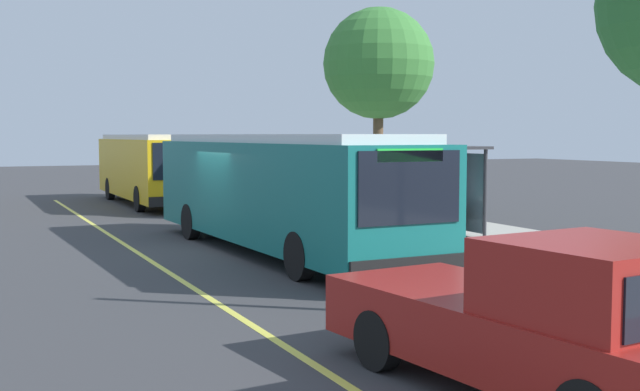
{
  "coord_description": "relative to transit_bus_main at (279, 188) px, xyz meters",
  "views": [
    {
      "loc": [
        19.59,
        -6.32,
        2.94
      ],
      "look_at": [
        2.02,
        1.74,
        1.47
      ],
      "focal_mm": 44.97,
      "sensor_mm": 36.0,
      "label": 1
    }
  ],
  "objects": [
    {
      "name": "ground_plane",
      "position": [
        -1.21,
        -1.01,
        -1.62
      ],
      "size": [
        120.0,
        120.0,
        0.0
      ],
      "primitive_type": "plane",
      "color": "#38383A"
    },
    {
      "name": "sidewalk_curb",
      "position": [
        -1.21,
        4.99,
        -1.54
      ],
      "size": [
        44.0,
        6.4,
        0.15
      ],
      "primitive_type": "cube",
      "color": "#A8A399",
      "rests_on": "ground_plane"
    },
    {
      "name": "lane_stripe_center",
      "position": [
        -1.21,
        -3.21,
        -1.61
      ],
      "size": [
        36.0,
        0.14,
        0.01
      ],
      "primitive_type": "cube",
      "color": "#E0D64C",
      "rests_on": "ground_plane"
    },
    {
      "name": "transit_bus_main",
      "position": [
        0.0,
        0.0,
        0.0
      ],
      "size": [
        11.96,
        2.98,
        2.95
      ],
      "color": "#146B66",
      "rests_on": "ground_plane"
    },
    {
      "name": "transit_bus_second",
      "position": [
        -15.33,
        0.27,
        -0.0
      ],
      "size": [
        10.5,
        2.63,
        2.95
      ],
      "color": "gold",
      "rests_on": "ground_plane"
    },
    {
      "name": "pickup_truck",
      "position": [
        11.49,
        -1.45,
        -0.76
      ],
      "size": [
        5.6,
        2.63,
        1.85
      ],
      "color": "maroon",
      "rests_on": "ground_plane"
    },
    {
      "name": "bus_shelter",
      "position": [
        -0.71,
        5.15,
        0.3
      ],
      "size": [
        2.9,
        1.6,
        2.48
      ],
      "color": "#333338",
      "rests_on": "sidewalk_curb"
    },
    {
      "name": "waiting_bench",
      "position": [
        -0.53,
        5.06,
        -0.98
      ],
      "size": [
        1.6,
        0.48,
        0.95
      ],
      "color": "brown",
      "rests_on": "sidewalk_curb"
    },
    {
      "name": "route_sign_post",
      "position": [
        1.88,
        2.48,
        0.34
      ],
      "size": [
        0.44,
        0.08,
        2.8
      ],
      "color": "#333338",
      "rests_on": "sidewalk_curb"
    },
    {
      "name": "pedestrian_commuter",
      "position": [
        -0.18,
        2.65,
        -0.5
      ],
      "size": [
        0.24,
        0.4,
        1.69
      ],
      "color": "#282D47",
      "rests_on": "sidewalk_curb"
    },
    {
      "name": "street_tree_near_shelter",
      "position": [
        -6.43,
        6.31,
        3.79
      ],
      "size": [
        3.89,
        3.89,
        7.23
      ],
      "color": "brown",
      "rests_on": "sidewalk_curb"
    }
  ]
}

